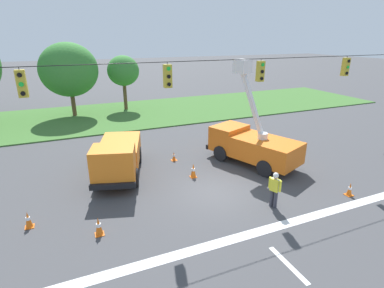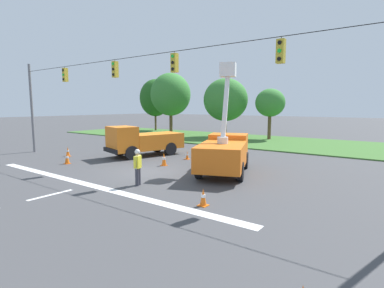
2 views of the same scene
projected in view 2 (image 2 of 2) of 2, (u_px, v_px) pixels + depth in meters
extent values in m
plane|color=#424244|center=(145.00, 172.00, 17.49)|extent=(200.00, 200.00, 0.00)
cube|color=#3D6B2D|center=(266.00, 142.00, 31.89)|extent=(56.00, 12.00, 0.10)
cube|color=silver|center=(90.00, 185.00, 14.52)|extent=(17.60, 0.50, 0.01)
cube|color=silver|center=(51.00, 195.00, 12.92)|extent=(0.20, 2.00, 0.01)
cylinder|color=slate|center=(32.00, 109.00, 24.66)|extent=(0.20, 0.20, 7.20)
cylinder|color=black|center=(143.00, 56.00, 16.66)|extent=(26.00, 0.03, 0.03)
cylinder|color=black|center=(65.00, 67.00, 21.26)|extent=(0.02, 0.02, 0.10)
cube|color=gold|center=(65.00, 75.00, 21.32)|extent=(0.32, 0.28, 0.96)
cylinder|color=black|center=(63.00, 70.00, 21.15)|extent=(0.16, 0.05, 0.16)
cylinder|color=green|center=(63.00, 75.00, 21.19)|extent=(0.16, 0.05, 0.16)
cylinder|color=black|center=(63.00, 79.00, 21.24)|extent=(0.16, 0.05, 0.16)
cylinder|color=black|center=(115.00, 60.00, 18.07)|extent=(0.02, 0.02, 0.10)
cube|color=gold|center=(115.00, 69.00, 18.13)|extent=(0.32, 0.28, 0.96)
cylinder|color=green|center=(113.00, 64.00, 17.96)|extent=(0.16, 0.05, 0.16)
cylinder|color=black|center=(113.00, 69.00, 18.00)|extent=(0.16, 0.05, 0.16)
cylinder|color=black|center=(113.00, 75.00, 18.05)|extent=(0.16, 0.05, 0.16)
cylinder|color=black|center=(174.00, 52.00, 15.33)|extent=(0.02, 0.02, 0.10)
cube|color=gold|center=(175.00, 63.00, 15.39)|extent=(0.32, 0.28, 0.96)
cylinder|color=green|center=(173.00, 56.00, 15.22)|extent=(0.16, 0.05, 0.16)
cylinder|color=black|center=(173.00, 63.00, 15.26)|extent=(0.16, 0.05, 0.16)
cylinder|color=black|center=(173.00, 69.00, 15.30)|extent=(0.16, 0.05, 0.16)
cylinder|color=black|center=(281.00, 38.00, 12.05)|extent=(0.02, 0.02, 0.10)
cube|color=gold|center=(281.00, 51.00, 12.12)|extent=(0.32, 0.28, 0.96)
cylinder|color=black|center=(280.00, 42.00, 11.95)|extent=(0.16, 0.05, 0.16)
cylinder|color=green|center=(279.00, 51.00, 11.99)|extent=(0.16, 0.05, 0.16)
cylinder|color=black|center=(279.00, 59.00, 12.03)|extent=(0.16, 0.05, 0.16)
cylinder|color=brown|center=(156.00, 121.00, 46.04)|extent=(0.30, 0.30, 2.94)
ellipsoid|color=#235B1E|center=(155.00, 98.00, 45.59)|extent=(4.98, 4.39, 5.61)
cylinder|color=brown|center=(171.00, 123.00, 40.22)|extent=(0.42, 0.42, 3.17)
ellipsoid|color=#387F33|center=(171.00, 94.00, 39.75)|extent=(5.12, 5.61, 5.62)
cylinder|color=brown|center=(225.00, 128.00, 36.27)|extent=(0.40, 0.40, 2.25)
ellipsoid|color=#387F33|center=(225.00, 100.00, 35.84)|extent=(5.44, 4.76, 5.09)
cylinder|color=brown|center=(269.00, 128.00, 33.75)|extent=(0.38, 0.38, 2.79)
ellipsoid|color=#387F33|center=(270.00, 103.00, 33.40)|extent=(3.29, 3.25, 3.12)
cube|color=orange|center=(222.00, 156.00, 16.12)|extent=(3.67, 4.53, 1.29)
cube|color=orange|center=(228.00, 146.00, 18.80)|extent=(2.75, 2.41, 1.58)
cube|color=#1E2838|center=(230.00, 141.00, 19.33)|extent=(1.91, 0.84, 0.71)
cube|color=black|center=(230.00, 154.00, 19.77)|extent=(2.27, 1.03, 0.30)
cylinder|color=black|center=(211.00, 159.00, 18.95)|extent=(0.63, 1.03, 1.00)
cylinder|color=black|center=(246.00, 160.00, 18.41)|extent=(0.63, 1.03, 1.00)
cylinder|color=black|center=(199.00, 169.00, 15.80)|extent=(0.63, 1.03, 1.00)
cylinder|color=black|center=(241.00, 171.00, 15.26)|extent=(0.63, 1.03, 1.00)
cylinder|color=silver|center=(223.00, 140.00, 16.28)|extent=(0.60, 0.60, 0.36)
cube|color=white|center=(225.00, 108.00, 16.91)|extent=(0.96, 1.92, 3.98)
cube|color=white|center=(228.00, 70.00, 17.47)|extent=(1.13, 1.08, 0.80)
cube|color=orange|center=(156.00, 141.00, 23.63)|extent=(3.28, 4.43, 1.17)
cube|color=orange|center=(122.00, 139.00, 21.89)|extent=(2.55, 2.24, 1.83)
cube|color=#1E2838|center=(114.00, 135.00, 21.49)|extent=(1.86, 0.64, 0.82)
cube|color=black|center=(110.00, 151.00, 21.42)|extent=(2.20, 0.79, 0.30)
cylinder|color=black|center=(132.00, 153.00, 21.32)|extent=(0.55, 1.04, 1.00)
cylinder|color=black|center=(119.00, 150.00, 22.95)|extent=(0.55, 1.04, 1.00)
cylinder|color=black|center=(170.00, 149.00, 23.32)|extent=(0.55, 1.04, 1.00)
cylinder|color=black|center=(157.00, 146.00, 24.95)|extent=(0.55, 1.04, 1.00)
cylinder|color=#383842|center=(137.00, 177.00, 14.35)|extent=(0.18, 0.18, 0.85)
cylinder|color=#383842|center=(139.00, 176.00, 14.54)|extent=(0.18, 0.18, 0.85)
cube|color=yellow|center=(138.00, 162.00, 14.36)|extent=(0.37, 0.46, 0.60)
cube|color=silver|center=(138.00, 162.00, 14.36)|extent=(0.23, 0.42, 0.62)
cylinder|color=yellow|center=(135.00, 162.00, 14.09)|extent=(0.11, 0.11, 0.55)
cylinder|color=yellow|center=(140.00, 160.00, 14.61)|extent=(0.11, 0.11, 0.55)
sphere|color=tan|center=(137.00, 153.00, 14.30)|extent=(0.22, 0.22, 0.22)
sphere|color=white|center=(137.00, 152.00, 14.30)|extent=(0.26, 0.26, 0.26)
cube|color=orange|center=(203.00, 205.00, 11.52)|extent=(0.36, 0.36, 0.03)
cone|color=orange|center=(203.00, 197.00, 11.48)|extent=(0.26, 0.26, 0.66)
cylinder|color=white|center=(203.00, 196.00, 11.47)|extent=(0.16, 0.16, 0.12)
cube|color=orange|center=(187.00, 159.00, 21.60)|extent=(0.36, 0.36, 0.03)
cone|color=orange|center=(187.00, 155.00, 21.56)|extent=(0.23, 0.23, 0.57)
cylinder|color=white|center=(187.00, 154.00, 21.56)|extent=(0.14, 0.14, 0.10)
cube|color=orange|center=(68.00, 156.00, 22.81)|extent=(0.36, 0.36, 0.03)
cone|color=orange|center=(68.00, 151.00, 22.76)|extent=(0.28, 0.28, 0.71)
cylinder|color=white|center=(68.00, 151.00, 22.76)|extent=(0.18, 0.18, 0.13)
cube|color=orange|center=(67.00, 164.00, 19.90)|extent=(0.36, 0.36, 0.03)
cone|color=orange|center=(67.00, 158.00, 19.85)|extent=(0.31, 0.31, 0.77)
cylinder|color=white|center=(67.00, 157.00, 19.85)|extent=(0.19, 0.19, 0.14)
cube|color=orange|center=(164.00, 165.00, 19.30)|extent=(0.36, 0.36, 0.03)
cone|color=orange|center=(164.00, 159.00, 19.25)|extent=(0.32, 0.32, 0.80)
cylinder|color=white|center=(164.00, 158.00, 19.25)|extent=(0.20, 0.20, 0.14)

